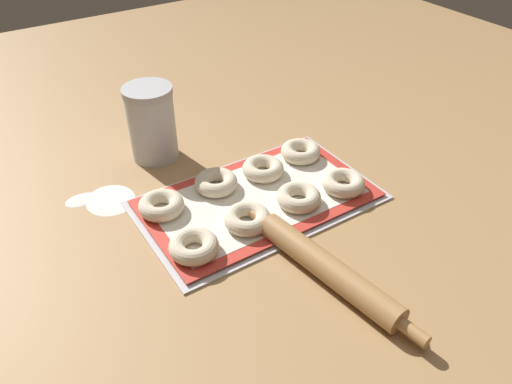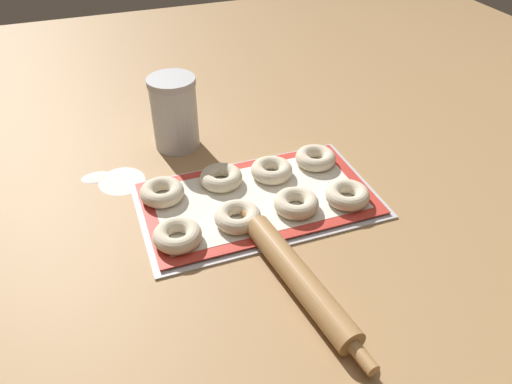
# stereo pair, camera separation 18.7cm
# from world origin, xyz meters

# --- Properties ---
(ground_plane) EXTENTS (2.80, 2.80, 0.00)m
(ground_plane) POSITION_xyz_m (0.00, 0.00, 0.00)
(ground_plane) COLOR #A87F51
(baking_tray) EXTENTS (0.50, 0.30, 0.01)m
(baking_tray) POSITION_xyz_m (-0.00, 0.01, 0.00)
(baking_tray) COLOR silver
(baking_tray) RESTS_ON ground_plane
(baking_mat) EXTENTS (0.48, 0.28, 0.00)m
(baking_mat) POSITION_xyz_m (-0.00, 0.01, 0.01)
(baking_mat) COLOR red
(baking_mat) RESTS_ON baking_tray
(bagel_front_far_left) EXTENTS (0.09, 0.09, 0.03)m
(bagel_front_far_left) POSITION_xyz_m (-0.19, -0.06, 0.03)
(bagel_front_far_left) COLOR beige
(bagel_front_far_left) RESTS_ON baking_mat
(bagel_front_mid_left) EXTENTS (0.09, 0.09, 0.03)m
(bagel_front_mid_left) POSITION_xyz_m (-0.07, -0.05, 0.03)
(bagel_front_mid_left) COLOR beige
(bagel_front_mid_left) RESTS_ON baking_mat
(bagel_front_mid_right) EXTENTS (0.09, 0.09, 0.03)m
(bagel_front_mid_right) POSITION_xyz_m (0.06, -0.05, 0.03)
(bagel_front_mid_right) COLOR beige
(bagel_front_mid_right) RESTS_ON baking_mat
(bagel_front_far_right) EXTENTS (0.09, 0.09, 0.03)m
(bagel_front_far_right) POSITION_xyz_m (0.17, -0.06, 0.03)
(bagel_front_far_right) COLOR beige
(bagel_front_far_right) RESTS_ON baking_mat
(bagel_back_far_left) EXTENTS (0.09, 0.09, 0.03)m
(bagel_back_far_left) POSITION_xyz_m (-0.19, 0.08, 0.03)
(bagel_back_far_left) COLOR beige
(bagel_back_far_left) RESTS_ON baking_mat
(bagel_back_mid_left) EXTENTS (0.09, 0.09, 0.03)m
(bagel_back_mid_left) POSITION_xyz_m (-0.06, 0.09, 0.03)
(bagel_back_mid_left) COLOR beige
(bagel_back_mid_left) RESTS_ON baking_mat
(bagel_back_mid_right) EXTENTS (0.09, 0.09, 0.03)m
(bagel_back_mid_right) POSITION_xyz_m (0.06, 0.08, 0.03)
(bagel_back_mid_right) COLOR beige
(bagel_back_mid_right) RESTS_ON baking_mat
(bagel_back_far_right) EXTENTS (0.09, 0.09, 0.03)m
(bagel_back_far_right) POSITION_xyz_m (0.17, 0.09, 0.03)
(bagel_back_far_right) COLOR beige
(bagel_back_far_right) RESTS_ON baking_mat
(flour_canister) EXTENTS (0.11, 0.11, 0.18)m
(flour_canister) POSITION_xyz_m (-0.11, 0.29, 0.09)
(flour_canister) COLOR silver
(flour_canister) RESTS_ON ground_plane
(rolling_pin) EXTENTS (0.09, 0.41, 0.05)m
(rolling_pin) POSITION_xyz_m (-0.02, -0.24, 0.02)
(rolling_pin) COLOR #AD7F4C
(rolling_pin) RESTS_ON ground_plane
(flour_patch_near) EXTENTS (0.07, 0.05, 0.00)m
(flour_patch_near) POSITION_xyz_m (-0.32, 0.22, 0.00)
(flour_patch_near) COLOR white
(flour_patch_near) RESTS_ON ground_plane
(flour_patch_far) EXTENTS (0.10, 0.11, 0.00)m
(flour_patch_far) POSITION_xyz_m (-0.26, 0.19, 0.00)
(flour_patch_far) COLOR white
(flour_patch_far) RESTS_ON ground_plane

